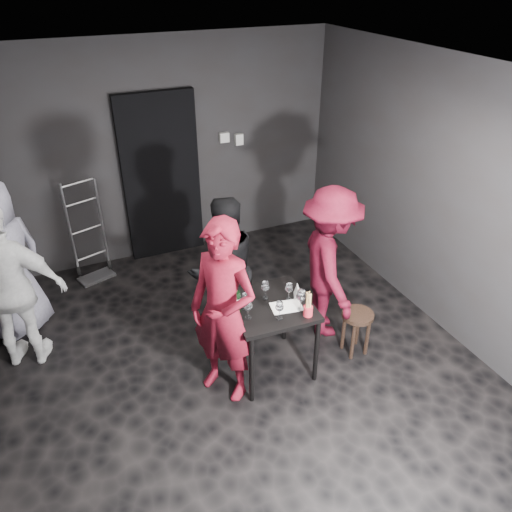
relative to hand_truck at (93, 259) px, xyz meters
name	(u,v)px	position (x,y,z in m)	size (l,w,h in m)	color
floor	(236,367)	(1.00, -2.23, -0.22)	(4.50, 5.00, 0.02)	black
ceiling	(228,77)	(1.00, -2.23, 2.48)	(4.50, 5.00, 0.02)	silver
wall_back	(158,153)	(1.00, 0.27, 1.13)	(4.50, 0.04, 2.70)	black
wall_front	(443,510)	(1.00, -4.73, 1.13)	(4.50, 0.04, 2.70)	black
wall_right	(445,201)	(3.25, -2.23, 1.13)	(0.04, 5.00, 2.70)	black
doorway	(162,178)	(1.00, 0.21, 0.83)	(0.95, 0.10, 2.10)	black
wallbox_upper	(224,137)	(1.85, 0.22, 1.23)	(0.12, 0.06, 0.12)	#B7B7B2
wallbox_lower	(239,139)	(2.05, 0.22, 1.18)	(0.10, 0.06, 0.14)	#B7B7B2
hand_truck	(93,259)	(0.00, 0.00, 0.00)	(0.41, 0.35, 1.23)	#B2B2B7
tasting_table	(270,313)	(1.29, -2.35, 0.43)	(0.72, 0.72, 0.75)	black
stool	(357,322)	(2.17, -2.48, 0.14)	(0.31, 0.31, 0.47)	black
server_red	(223,301)	(0.82, -2.43, 0.76)	(0.72, 0.47, 1.96)	maroon
woman_black	(224,268)	(1.11, -1.66, 0.55)	(0.76, 0.41, 1.56)	black
man_maroon	(330,259)	(2.08, -2.05, 0.64)	(1.12, 0.52, 1.73)	#4C0919
bystander_cream	(9,281)	(-0.80, -1.30, 0.70)	(1.08, 0.51, 1.84)	white
bystander_grey	(1,251)	(-0.85, -0.76, 0.73)	(0.93, 0.51, 1.91)	gray
tasting_mat	(286,307)	(1.41, -2.44, 0.53)	(0.27, 0.18, 0.00)	white
wine_glass_a	(248,308)	(1.04, -2.45, 0.63)	(0.08, 0.08, 0.21)	white
wine_glass_b	(245,301)	(1.07, -2.33, 0.62)	(0.07, 0.07, 0.18)	white
wine_glass_c	(265,290)	(1.29, -2.25, 0.62)	(0.07, 0.07, 0.19)	white
wine_glass_d	(279,310)	(1.28, -2.56, 0.62)	(0.07, 0.07, 0.19)	white
wine_glass_e	(301,299)	(1.50, -2.52, 0.64)	(0.08, 0.08, 0.22)	white
wine_glass_f	(289,291)	(1.48, -2.35, 0.62)	(0.07, 0.07, 0.18)	white
wine_bottle	(237,301)	(0.98, -2.32, 0.64)	(0.07, 0.07, 0.29)	black
breadstick_cup	(308,304)	(1.52, -2.62, 0.64)	(0.08, 0.08, 0.25)	#B4232F
reserved_card	(296,292)	(1.56, -2.33, 0.57)	(0.08, 0.12, 0.09)	white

